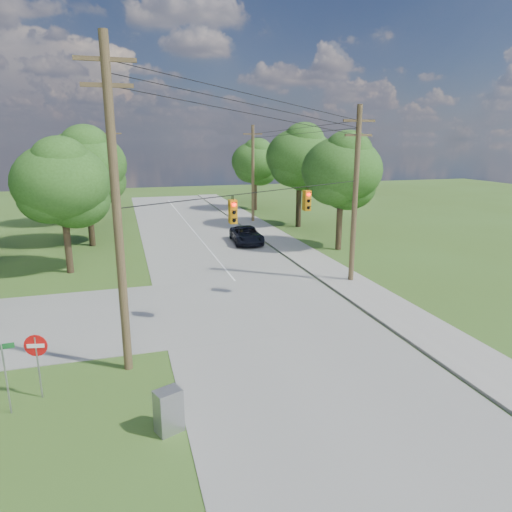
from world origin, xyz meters
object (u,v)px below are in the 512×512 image
object	(u,v)px
pole_ne	(355,193)
do_not_enter_sign	(37,352)
pole_north_e	(253,173)
control_cabinet	(169,411)
pole_north_w	(114,176)
car_main_north	(247,235)
pole_sw	(117,208)

from	to	relation	value
pole_ne	do_not_enter_sign	bearing A→B (deg)	-151.54
pole_north_e	do_not_enter_sign	xyz separation A→B (m)	(-16.39, -30.88, -3.44)
pole_ne	control_cabinet	distance (m)	17.91
pole_ne	pole_north_w	size ratio (longest dim) A/B	1.05
pole_ne	control_cabinet	size ratio (longest dim) A/B	7.64
pole_ne	car_main_north	bearing A→B (deg)	105.65
pole_ne	do_not_enter_sign	world-z (taller)	pole_ne
car_main_north	do_not_enter_sign	distance (m)	24.73
car_main_north	control_cabinet	bearing A→B (deg)	-106.03
pole_north_w	car_main_north	xyz separation A→B (m)	(10.50, -9.86, -4.40)
pole_north_w	do_not_enter_sign	world-z (taller)	pole_north_w
pole_ne	car_main_north	distance (m)	13.47
pole_north_e	car_main_north	size ratio (longest dim) A/B	1.99
car_main_north	pole_north_w	bearing A→B (deg)	141.21
pole_sw	do_not_enter_sign	world-z (taller)	pole_sw
pole_sw	car_main_north	world-z (taller)	pole_sw
pole_ne	do_not_enter_sign	distance (m)	19.02
pole_ne	pole_north_w	xyz separation A→B (m)	(-13.90, 22.00, -0.34)
pole_ne	pole_north_e	xyz separation A→B (m)	(-0.00, 22.00, -0.34)
pole_north_w	do_not_enter_sign	bearing A→B (deg)	-94.60
pole_sw	pole_ne	xyz separation A→B (m)	(13.50, 7.60, -0.76)
pole_sw	car_main_north	size ratio (longest dim) A/B	2.39
pole_sw	pole_north_e	world-z (taller)	pole_sw
car_main_north	pole_north_e	bearing A→B (deg)	75.40
pole_ne	pole_north_e	bearing A→B (deg)	90.00
pole_sw	car_main_north	bearing A→B (deg)	62.90
pole_ne	pole_sw	bearing A→B (deg)	-150.62
pole_north_e	car_main_north	world-z (taller)	pole_north_e
pole_north_e	car_main_north	bearing A→B (deg)	-109.02
pole_north_w	pole_sw	bearing A→B (deg)	-89.23
pole_sw	pole_north_w	size ratio (longest dim) A/B	1.20
control_cabinet	pole_ne	bearing A→B (deg)	21.45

